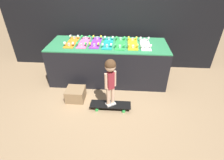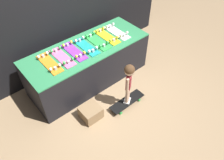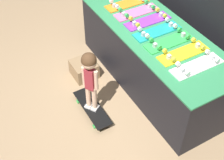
# 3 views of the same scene
# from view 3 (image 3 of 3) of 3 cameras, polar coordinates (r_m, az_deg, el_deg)

# --- Properties ---
(ground_plane) EXTENTS (16.00, 16.00, 0.00)m
(ground_plane) POSITION_cam_3_polar(r_m,az_deg,el_deg) (4.12, 1.12, -2.35)
(ground_plane) COLOR #9E7F5B
(display_rack) EXTENTS (2.32, 0.88, 0.79)m
(display_rack) POSITION_cam_3_polar(r_m,az_deg,el_deg) (4.08, 7.64, 4.17)
(display_rack) COLOR black
(display_rack) RESTS_ON ground_plane
(skateboard_orange_on_rack) EXTENTS (0.19, 0.61, 0.09)m
(skateboard_orange_on_rack) POSITION_cam_3_polar(r_m,az_deg,el_deg) (4.33, 2.79, 13.89)
(skateboard_orange_on_rack) COLOR orange
(skateboard_orange_on_rack) RESTS_ON display_rack
(skateboard_pink_on_rack) EXTENTS (0.19, 0.61, 0.09)m
(skateboard_pink_on_rack) POSITION_cam_3_polar(r_m,az_deg,el_deg) (4.16, 4.55, 12.40)
(skateboard_pink_on_rack) COLOR pink
(skateboard_pink_on_rack) RESTS_ON display_rack
(skateboard_purple_on_rack) EXTENTS (0.19, 0.61, 0.09)m
(skateboard_purple_on_rack) POSITION_cam_3_polar(r_m,az_deg,el_deg) (4.00, 6.55, 10.80)
(skateboard_purple_on_rack) COLOR purple
(skateboard_purple_on_rack) RESTS_ON display_rack
(skateboard_teal_on_rack) EXTENTS (0.19, 0.61, 0.09)m
(skateboard_teal_on_rack) POSITION_cam_3_polar(r_m,az_deg,el_deg) (3.83, 8.28, 8.93)
(skateboard_teal_on_rack) COLOR teal
(skateboard_teal_on_rack) RESTS_ON display_rack
(skateboard_green_on_rack) EXTENTS (0.19, 0.61, 0.09)m
(skateboard_green_on_rack) POSITION_cam_3_polar(r_m,az_deg,el_deg) (3.68, 10.42, 6.98)
(skateboard_green_on_rack) COLOR green
(skateboard_green_on_rack) RESTS_ON display_rack
(skateboard_yellow_on_rack) EXTENTS (0.19, 0.61, 0.09)m
(skateboard_yellow_on_rack) POSITION_cam_3_polar(r_m,az_deg,el_deg) (3.55, 12.92, 4.93)
(skateboard_yellow_on_rack) COLOR yellow
(skateboard_yellow_on_rack) RESTS_ON display_rack
(skateboard_white_on_rack) EXTENTS (0.19, 0.61, 0.09)m
(skateboard_white_on_rack) POSITION_cam_3_polar(r_m,az_deg,el_deg) (3.42, 15.31, 2.61)
(skateboard_white_on_rack) COLOR white
(skateboard_white_on_rack) RESTS_ON display_rack
(skateboard_on_floor) EXTENTS (0.69, 0.20, 0.09)m
(skateboard_on_floor) POSITION_cam_3_polar(r_m,az_deg,el_deg) (3.86, -3.66, -5.14)
(skateboard_on_floor) COLOR black
(skateboard_on_floor) RESTS_ON ground_plane
(child) EXTENTS (0.19, 0.18, 0.84)m
(child) POSITION_cam_3_polar(r_m,az_deg,el_deg) (3.42, -4.11, 1.49)
(child) COLOR silver
(child) RESTS_ON skateboard_on_floor
(storage_box) EXTENTS (0.33, 0.32, 0.22)m
(storage_box) POSITION_cam_3_polar(r_m,az_deg,el_deg) (4.31, -5.15, 2.01)
(storage_box) COLOR #8E704C
(storage_box) RESTS_ON ground_plane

